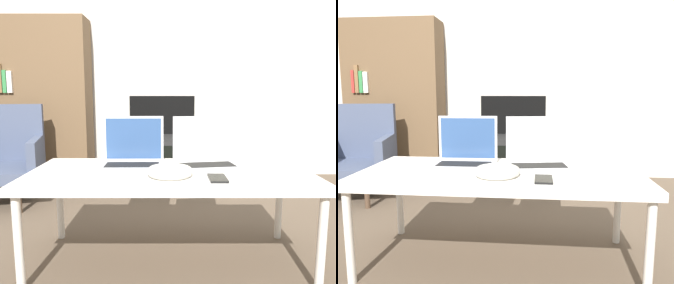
# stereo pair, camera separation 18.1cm
# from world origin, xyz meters

# --- Properties ---
(wall_back) EXTENTS (7.00, 0.08, 2.60)m
(wall_back) POSITION_xyz_m (-0.00, 2.10, 1.29)
(wall_back) COLOR beige
(wall_back) RESTS_ON ground_plane
(table) EXTENTS (1.30, 0.59, 0.45)m
(table) POSITION_xyz_m (0.00, 0.35, 0.41)
(table) COLOR silver
(table) RESTS_ON ground_plane
(laptop_left) EXTENTS (0.31, 0.22, 0.24)m
(laptop_left) POSITION_xyz_m (-0.18, 0.45, 0.51)
(laptop_left) COLOR silver
(laptop_left) RESTS_ON table
(laptop_right) EXTENTS (0.33, 0.26, 0.24)m
(laptop_right) POSITION_xyz_m (0.18, 0.45, 0.51)
(laptop_right) COLOR silver
(laptop_right) RESTS_ON table
(headphones) EXTENTS (0.20, 0.20, 0.04)m
(headphones) POSITION_xyz_m (0.00, 0.25, 0.47)
(headphones) COLOR beige
(headphones) RESTS_ON table
(phone) EXTENTS (0.07, 0.13, 0.01)m
(phone) POSITION_xyz_m (0.20, 0.20, 0.45)
(phone) COLOR black
(phone) RESTS_ON table
(tv) EXTENTS (0.42, 0.46, 0.41)m
(tv) POSITION_xyz_m (-0.07, 1.83, 0.21)
(tv) COLOR black
(tv) RESTS_ON ground_plane
(armchair) EXTENTS (0.65, 0.70, 0.72)m
(armchair) POSITION_xyz_m (-1.26, 1.33, 0.36)
(armchair) COLOR #47516B
(armchair) RESTS_ON ground_plane
(bookshelf) EXTENTS (0.89, 0.32, 1.48)m
(bookshelf) POSITION_xyz_m (-1.18, 1.90, 0.74)
(bookshelf) COLOR brown
(bookshelf) RESTS_ON ground_plane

